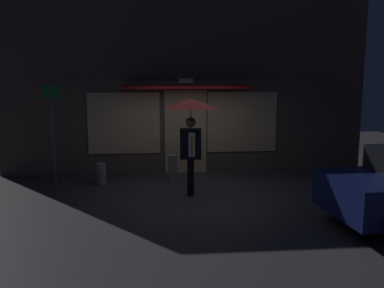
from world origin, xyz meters
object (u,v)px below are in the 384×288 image
Objects in this scene: street_sign_post at (52,126)px; sidewalk_bollard_2 at (101,174)px; person_with_umbrella at (191,118)px; sidewalk_bollard at (173,168)px.

street_sign_post is 1.65m from sidewalk_bollard_2.
street_sign_post reaches higher than person_with_umbrella.
sidewalk_bollard is (2.88, -0.20, -1.07)m from street_sign_post.
sidewalk_bollard is at bearing 111.82° from person_with_umbrella.
street_sign_post is at bearing 165.18° from sidewalk_bollard_2.
sidewalk_bollard_2 is (-2.06, 1.05, -1.44)m from person_with_umbrella.
person_with_umbrella is at bearing -73.90° from sidewalk_bollard.
person_with_umbrella is 0.86× the size of street_sign_post.
street_sign_post is 3.70× the size of sidewalk_bollard.
street_sign_post is (-3.22, 1.36, -0.30)m from person_with_umbrella.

